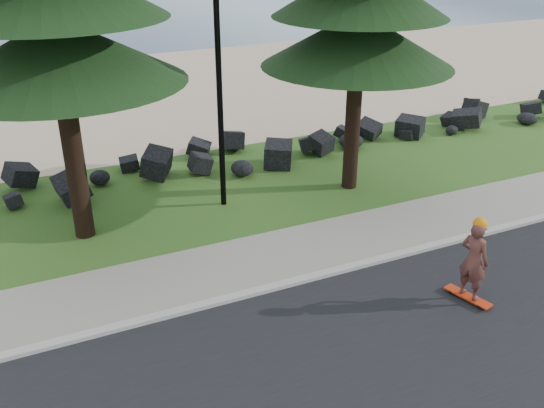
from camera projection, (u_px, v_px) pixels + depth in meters
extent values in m
plane|color=#325D1D|center=(277.00, 263.00, 12.93)|extent=(160.00, 160.00, 0.00)
cube|color=black|center=(402.00, 401.00, 9.25)|extent=(160.00, 7.00, 0.02)
cube|color=#ADA69B|center=(296.00, 282.00, 12.17)|extent=(160.00, 0.20, 0.10)
cube|color=gray|center=(273.00, 257.00, 13.08)|extent=(160.00, 2.00, 0.08)
cube|color=tan|center=(126.00, 95.00, 24.79)|extent=(160.00, 15.00, 0.01)
cylinder|color=black|center=(218.00, 46.00, 13.81)|extent=(0.14, 0.14, 8.00)
cube|color=red|center=(468.00, 296.00, 11.63)|extent=(0.47, 0.98, 0.03)
imported|color=brown|center=(474.00, 260.00, 11.28)|extent=(0.52, 0.66, 1.59)
sphere|color=orange|center=(480.00, 224.00, 10.95)|extent=(0.25, 0.25, 0.25)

